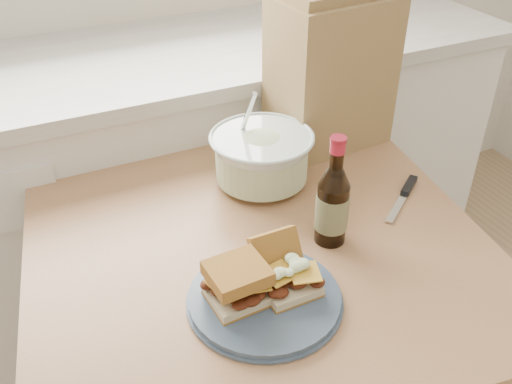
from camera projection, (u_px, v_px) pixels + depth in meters
name	position (u px, v px, depth m)	size (l,w,h in m)	color
cabinet_run	(130.00, 197.00, 1.85)	(2.50, 0.64, 0.94)	white
dining_table	(255.00, 275.00, 1.26)	(1.06, 1.06, 0.78)	#A6774E
plate	(265.00, 298.00, 1.03)	(0.28, 0.28, 0.02)	#3F5066
sandwich_left	(238.00, 283.00, 1.00)	(0.11, 0.10, 0.08)	beige
sandwich_right	(285.00, 271.00, 1.04)	(0.10, 0.14, 0.08)	beige
coleslaw_bowl	(262.00, 159.00, 1.33)	(0.24, 0.24, 0.24)	silver
beer_bottle	(332.00, 204.00, 1.13)	(0.07, 0.07, 0.24)	black
knife	(406.00, 191.00, 1.32)	(0.17, 0.13, 0.01)	silver
paper_bag	(331.00, 73.00, 1.43)	(0.29, 0.19, 0.38)	#9A7B4A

